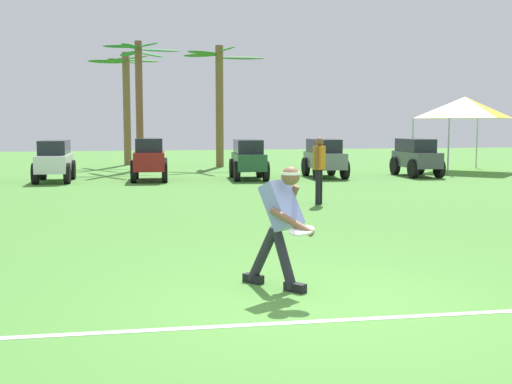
% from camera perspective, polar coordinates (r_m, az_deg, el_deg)
% --- Properties ---
extents(ground_plane, '(80.00, 80.00, 0.00)m').
position_cam_1_polar(ground_plane, '(6.78, 5.73, -9.95)').
color(ground_plane, '#4B8835').
extents(field_line_paint, '(25.77, 1.28, 0.01)m').
position_cam_1_polar(field_line_paint, '(6.28, 7.30, -11.23)').
color(field_line_paint, white).
rests_on(field_line_paint, ground_plane).
extents(frisbee_thrower, '(0.64, 1.06, 1.40)m').
position_cam_1_polar(frisbee_thrower, '(7.23, 2.23, -2.50)').
color(frisbee_thrower, '#23232D').
rests_on(frisbee_thrower, ground_plane).
extents(frisbee_in_flight, '(0.39, 0.39, 0.08)m').
position_cam_1_polar(frisbee_in_flight, '(6.82, 4.07, -3.44)').
color(frisbee_in_flight, white).
extents(teammate_near_sideline, '(0.36, 0.44, 1.56)m').
position_cam_1_polar(teammate_near_sideline, '(15.00, 5.63, 2.49)').
color(teammate_near_sideline, black).
rests_on(teammate_near_sideline, ground_plane).
extents(parked_car_slot_b, '(1.22, 2.43, 1.34)m').
position_cam_1_polar(parked_car_slot_b, '(21.87, -17.48, 2.78)').
color(parked_car_slot_b, silver).
rests_on(parked_car_slot_b, ground_plane).
extents(parked_car_slot_c, '(1.32, 2.42, 1.40)m').
position_cam_1_polar(parked_car_slot_c, '(21.56, -9.45, 2.98)').
color(parked_car_slot_c, maroon).
rests_on(parked_car_slot_c, ground_plane).
extents(parked_car_slot_d, '(1.35, 2.48, 1.34)m').
position_cam_1_polar(parked_car_slot_d, '(21.83, -0.68, 3.05)').
color(parked_car_slot_d, '#235133').
rests_on(parked_car_slot_d, ground_plane).
extents(parked_car_slot_e, '(1.26, 2.45, 1.34)m').
position_cam_1_polar(parked_car_slot_e, '(22.69, 6.10, 3.13)').
color(parked_car_slot_e, slate).
rests_on(parked_car_slot_e, ground_plane).
extents(parked_car_slot_f, '(1.26, 2.45, 1.34)m').
position_cam_1_polar(parked_car_slot_f, '(23.79, 14.05, 3.12)').
color(parked_car_slot_f, '#474C51').
rests_on(parked_car_slot_f, ground_plane).
extents(palm_tree_far_left, '(3.23, 3.21, 5.11)m').
position_cam_1_polar(palm_tree_far_left, '(30.08, -11.43, 8.29)').
color(palm_tree_far_left, brown).
rests_on(palm_tree_far_left, ground_plane).
extents(palm_tree_left_of_centre, '(3.16, 3.35, 5.20)m').
position_cam_1_polar(palm_tree_left_of_centre, '(26.77, -10.30, 9.01)').
color(palm_tree_left_of_centre, brown).
rests_on(palm_tree_left_of_centre, ground_plane).
extents(palm_tree_right_of_centre, '(3.51, 3.53, 5.24)m').
position_cam_1_polar(palm_tree_right_of_centre, '(28.11, -3.26, 8.60)').
color(palm_tree_right_of_centre, brown).
rests_on(palm_tree_right_of_centre, ground_plane).
extents(event_tent, '(3.12, 3.12, 2.94)m').
position_cam_1_polar(event_tent, '(26.96, 18.08, 7.14)').
color(event_tent, '#B2B5BA').
rests_on(event_tent, ground_plane).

